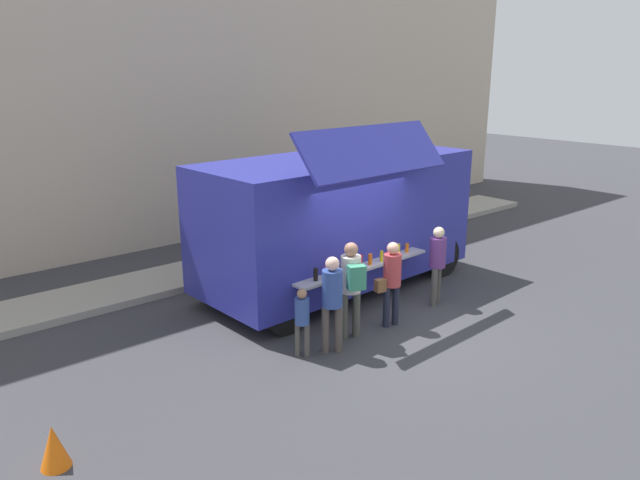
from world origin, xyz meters
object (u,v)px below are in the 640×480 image
Objects in this scene: traffic_cone_orange at (54,447)px; customer_extra_browsing at (437,259)px; child_near_queue at (302,317)px; customer_rear_waiting at (332,296)px; trash_bin at (395,217)px; customer_front_ordering at (391,277)px; food_truck_main at (337,218)px; customer_mid_with_backpack at (352,281)px.

customer_extra_browsing is (7.52, 0.36, 0.69)m from traffic_cone_orange.
traffic_cone_orange is 4.08m from child_near_queue.
trash_bin is at bearing -20.76° from customer_rear_waiting.
customer_front_ordering is at bearing 2.12° from traffic_cone_orange.
food_truck_main is 2.27m from customer_extra_browsing.
trash_bin is 0.55× the size of customer_extra_browsing.
trash_bin reaches higher than traffic_cone_orange.
customer_mid_with_backpack reaches higher than customer_front_ordering.
customer_rear_waiting reaches higher than customer_extra_browsing.
customer_front_ordering is at bearing -107.87° from food_truck_main.
child_near_queue is (-0.49, 0.19, -0.29)m from customer_rear_waiting.
customer_front_ordering is at bearing -137.93° from trash_bin.
customer_extra_browsing is at bearing -37.82° from child_near_queue.
food_truck_main reaches higher than child_near_queue.
customer_front_ordering is (-4.95, -4.47, 0.51)m from trash_bin.
food_truck_main is 3.66× the size of customer_rear_waiting.
customer_mid_with_backpack is at bearing 94.29° from customer_front_ordering.
trash_bin is at bearing -38.52° from customer_front_ordering.
traffic_cone_orange is 11.96m from trash_bin.
traffic_cone_orange is 0.34× the size of customer_extra_browsing.
customer_front_ordering is at bearing -52.48° from customer_rear_waiting.
customer_extra_browsing is (0.87, -2.01, -0.59)m from food_truck_main.
traffic_cone_orange is 0.34× the size of customer_front_ordering.
traffic_cone_orange is 0.46× the size of child_near_queue.
customer_rear_waiting reaches higher than customer_front_ordering.
child_near_queue is at bearing 71.29° from customer_extra_browsing.
customer_extra_browsing is (-3.48, -4.33, 0.52)m from trash_bin.
customer_front_ordering is (-0.61, -2.15, -0.60)m from food_truck_main.
customer_extra_browsing reaches higher than child_near_queue.
customer_mid_with_backpack is at bearing 3.42° from traffic_cone_orange.
child_near_queue is (-2.00, 0.09, -0.24)m from customer_front_ordering.
food_truck_main is 11.13× the size of traffic_cone_orange.
traffic_cone_orange is (-6.66, -2.37, -1.28)m from food_truck_main.
customer_extra_browsing is at bearing -75.21° from customer_front_ordering.
customer_front_ordering reaches higher than child_near_queue.
trash_bin is 0.51× the size of customer_mid_with_backpack.
food_truck_main is at bearing -9.42° from customer_rear_waiting.
customer_rear_waiting reaches higher than child_near_queue.
customer_rear_waiting is (-1.52, -0.09, 0.05)m from customer_front_ordering.
food_truck_main is at bearing -6.41° from customer_front_ordering.
customer_mid_with_backpack is (-5.87, -4.39, 0.63)m from trash_bin.
trash_bin is 6.69m from customer_front_ordering.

